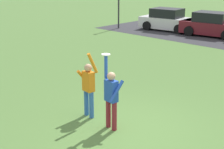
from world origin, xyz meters
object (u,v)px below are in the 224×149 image
frisbee_disc (106,54)px  parked_car_white (168,20)px  person_defender (88,86)px  person_catcher (111,96)px  parked_car_maroon (212,25)px

frisbee_disc → parked_car_white: 16.48m
person_defender → person_catcher: bearing=0.0°
parked_car_white → parked_car_maroon: 3.42m
frisbee_disc → parked_car_white: size_ratio=0.06×
frisbee_disc → parked_car_maroon: frisbee_disc is taller
person_catcher → frisbee_disc: size_ratio=8.66×
person_defender → parked_car_white: bearing=122.8°
parked_car_maroon → person_catcher: bearing=-79.7°
person_catcher → parked_car_maroon: size_ratio=0.48×
person_catcher → frisbee_disc: frisbee_disc is taller
parked_car_maroon → frisbee_disc: bearing=-80.5°
person_catcher → frisbee_disc: (-0.22, 0.02, 1.11)m
parked_car_white → parked_car_maroon: (3.41, 0.23, 0.00)m
parked_car_white → parked_car_maroon: size_ratio=1.00×
frisbee_disc → parked_car_maroon: 15.34m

